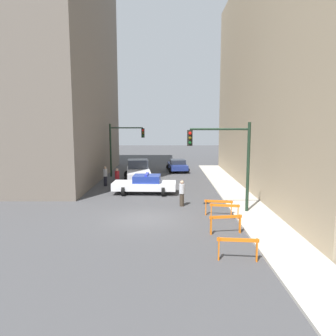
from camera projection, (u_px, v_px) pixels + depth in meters
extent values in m
plane|color=#424244|center=(146.00, 218.00, 18.20)|extent=(120.00, 120.00, 0.00)
cube|color=#B2ADA3|center=(257.00, 217.00, 18.19)|extent=(2.40, 44.00, 0.12)
cube|color=#6B6056|center=(26.00, 60.00, 30.55)|extent=(14.00, 20.00, 22.16)
cube|color=tan|center=(327.00, 76.00, 24.91)|extent=(12.00, 28.00, 17.71)
cylinder|color=black|center=(248.00, 167.00, 18.99)|extent=(0.18, 0.18, 5.20)
cylinder|color=black|center=(220.00, 129.00, 18.69)|extent=(3.40, 0.12, 0.12)
cube|color=black|center=(190.00, 138.00, 18.75)|extent=(0.30, 0.22, 0.90)
sphere|color=red|center=(190.00, 133.00, 18.57)|extent=(0.18, 0.18, 0.18)
sphere|color=#4C3D0C|center=(190.00, 138.00, 18.61)|extent=(0.18, 0.18, 0.18)
sphere|color=#0C4219|center=(190.00, 143.00, 18.65)|extent=(0.18, 0.18, 0.18)
cylinder|color=black|center=(111.00, 150.00, 32.14)|extent=(0.18, 0.18, 5.20)
cylinder|color=black|center=(126.00, 128.00, 31.84)|extent=(3.20, 0.12, 0.12)
cube|color=black|center=(143.00, 133.00, 31.90)|extent=(0.30, 0.22, 0.90)
sphere|color=red|center=(143.00, 130.00, 31.72)|extent=(0.18, 0.18, 0.18)
sphere|color=#4C3D0C|center=(143.00, 133.00, 31.76)|extent=(0.18, 0.18, 0.18)
sphere|color=#0C4219|center=(143.00, 136.00, 31.80)|extent=(0.18, 0.18, 0.18)
cube|color=white|center=(144.00, 186.00, 24.56)|extent=(4.77, 2.03, 0.55)
cube|color=navy|center=(147.00, 179.00, 24.48)|extent=(2.03, 1.70, 0.52)
cylinder|color=black|center=(123.00, 191.00, 23.81)|extent=(0.25, 0.67, 0.66)
cylinder|color=black|center=(127.00, 187.00, 25.49)|extent=(0.25, 0.67, 0.66)
cylinder|color=black|center=(163.00, 192.00, 23.70)|extent=(0.25, 0.67, 0.66)
cylinder|color=black|center=(164.00, 187.00, 25.38)|extent=(0.25, 0.67, 0.66)
cube|color=#2633BF|center=(147.00, 174.00, 24.44)|extent=(0.25, 1.39, 0.12)
cube|color=silver|center=(138.00, 173.00, 29.50)|extent=(2.65, 5.61, 0.70)
cube|color=#2D333D|center=(138.00, 164.00, 30.46)|extent=(2.04, 1.94, 0.80)
cylinder|color=black|center=(128.00, 175.00, 31.08)|extent=(0.83, 0.36, 0.80)
cylinder|color=black|center=(147.00, 174.00, 31.31)|extent=(0.83, 0.36, 0.80)
cylinder|color=black|center=(128.00, 181.00, 27.79)|extent=(0.83, 0.36, 0.80)
cylinder|color=black|center=(150.00, 180.00, 28.02)|extent=(0.83, 0.36, 0.80)
cube|color=navy|center=(177.00, 166.00, 35.95)|extent=(2.19, 4.45, 0.52)
cube|color=#232833|center=(178.00, 162.00, 35.71)|extent=(1.74, 1.94, 0.48)
cylinder|color=black|center=(169.00, 167.00, 37.23)|extent=(0.64, 0.28, 0.62)
cylinder|color=black|center=(183.00, 167.00, 37.38)|extent=(0.64, 0.28, 0.62)
cylinder|color=black|center=(171.00, 170.00, 34.60)|extent=(0.64, 0.28, 0.62)
cylinder|color=black|center=(187.00, 170.00, 34.75)|extent=(0.64, 0.28, 0.62)
cylinder|color=#474C66|center=(117.00, 184.00, 26.37)|extent=(0.33, 0.33, 0.82)
cylinder|color=maroon|center=(117.00, 175.00, 26.27)|extent=(0.43, 0.43, 0.62)
sphere|color=tan|center=(117.00, 170.00, 26.22)|extent=(0.26, 0.26, 0.22)
cylinder|color=black|center=(105.00, 181.00, 27.57)|extent=(0.39, 0.39, 0.82)
cylinder|color=#B2B2B7|center=(105.00, 173.00, 27.47)|extent=(0.50, 0.50, 0.62)
sphere|color=tan|center=(105.00, 168.00, 27.41)|extent=(0.31, 0.31, 0.22)
cylinder|color=#382D23|center=(182.00, 200.00, 20.87)|extent=(0.34, 0.34, 0.82)
cylinder|color=#B2B2B7|center=(182.00, 189.00, 20.77)|extent=(0.43, 0.43, 0.62)
sphere|color=tan|center=(182.00, 182.00, 20.71)|extent=(0.26, 0.26, 0.22)
cube|color=orange|center=(238.00, 240.00, 12.52)|extent=(1.60, 0.22, 0.14)
cube|color=orange|center=(219.00, 249.00, 12.64)|extent=(0.07, 0.16, 0.90)
cube|color=orange|center=(257.00, 250.00, 12.50)|extent=(0.07, 0.16, 0.90)
cube|color=orange|center=(226.00, 217.00, 15.59)|extent=(1.59, 0.29, 0.14)
cube|color=orange|center=(211.00, 225.00, 15.54)|extent=(0.07, 0.17, 0.90)
cube|color=orange|center=(240.00, 224.00, 15.75)|extent=(0.07, 0.17, 0.90)
cube|color=orange|center=(225.00, 205.00, 17.76)|extent=(1.59, 0.31, 0.14)
cube|color=orange|center=(211.00, 212.00, 17.93)|extent=(0.08, 0.17, 0.90)
cube|color=orange|center=(238.00, 213.00, 17.69)|extent=(0.08, 0.17, 0.90)
cube|color=orange|center=(219.00, 201.00, 18.66)|extent=(1.58, 0.33, 0.14)
cube|color=orange|center=(206.00, 207.00, 18.84)|extent=(0.08, 0.17, 0.90)
cube|color=orange|center=(231.00, 208.00, 18.59)|extent=(0.08, 0.17, 0.90)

